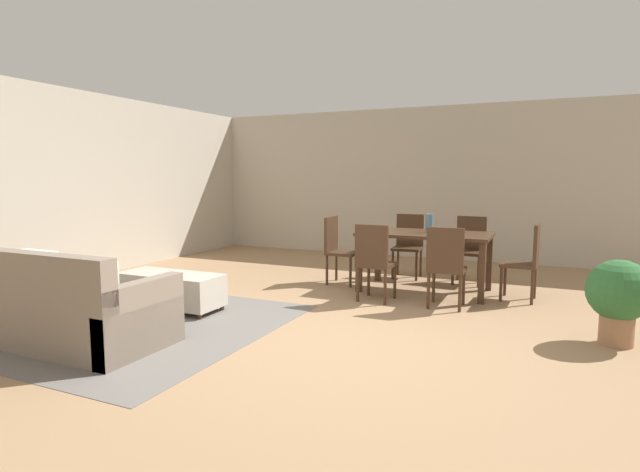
{
  "coord_description": "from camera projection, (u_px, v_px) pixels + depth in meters",
  "views": [
    {
      "loc": [
        1.73,
        -4.07,
        1.47
      ],
      "look_at": [
        -0.76,
        1.37,
        0.76
      ],
      "focal_mm": 28.22,
      "sensor_mm": 36.0,
      "label": 1
    }
  ],
  "objects": [
    {
      "name": "ottoman_table",
      "position": [
        171.0,
        289.0,
        5.57
      ],
      "size": [
        1.18,
        0.49,
        0.4
      ],
      "color": "#B7AD9E",
      "rests_on": "ground_plane"
    },
    {
      "name": "potted_plant",
      "position": [
        619.0,
        295.0,
        4.36
      ],
      "size": [
        0.54,
        0.54,
        0.76
      ],
      "color": "#996B4C",
      "rests_on": "ground_plane"
    },
    {
      "name": "dining_chair_near_right",
      "position": [
        446.0,
        263.0,
        5.56
      ],
      "size": [
        0.42,
        0.42,
        0.92
      ],
      "color": "#422B1C",
      "rests_on": "ground_plane"
    },
    {
      "name": "wall_left",
      "position": [
        39.0,
        186.0,
        6.72
      ],
      "size": [
        0.12,
        11.0,
        2.7
      ],
      "primitive_type": "cube",
      "color": "#BCB2A0",
      "rests_on": "ground_plane"
    },
    {
      "name": "ground_plane",
      "position": [
        333.0,
        339.0,
        4.56
      ],
      "size": [
        10.8,
        10.8,
        0.0
      ],
      "primitive_type": "plane",
      "color": "#9E7A56"
    },
    {
      "name": "wall_back",
      "position": [
        444.0,
        183.0,
        8.92
      ],
      "size": [
        9.0,
        0.12,
        2.7
      ],
      "primitive_type": "cube",
      "color": "#BCB2A0",
      "rests_on": "ground_plane"
    },
    {
      "name": "dining_chair_head_west",
      "position": [
        338.0,
        246.0,
        6.9
      ],
      "size": [
        0.4,
        0.4,
        0.92
      ],
      "color": "#422B1C",
      "rests_on": "ground_plane"
    },
    {
      "name": "couch",
      "position": [
        59.0,
        309.0,
        4.46
      ],
      "size": [
        1.96,
        0.9,
        0.86
      ],
      "color": "gray",
      "rests_on": "ground_plane"
    },
    {
      "name": "dining_chair_far_right",
      "position": [
        470.0,
        246.0,
        6.95
      ],
      "size": [
        0.41,
        0.41,
        0.92
      ],
      "color": "#422B1C",
      "rests_on": "ground_plane"
    },
    {
      "name": "area_rug",
      "position": [
        124.0,
        322.0,
        5.07
      ],
      "size": [
        3.0,
        2.8,
        0.01
      ],
      "primitive_type": "cube",
      "color": "slate",
      "rests_on": "ground_plane"
    },
    {
      "name": "dining_chair_near_left",
      "position": [
        374.0,
        258.0,
        5.88
      ],
      "size": [
        0.42,
        0.42,
        0.92
      ],
      "color": "#422B1C",
      "rests_on": "ground_plane"
    },
    {
      "name": "dining_table",
      "position": [
        425.0,
        240.0,
        6.41
      ],
      "size": [
        1.62,
        0.89,
        0.76
      ],
      "color": "#422B1C",
      "rests_on": "ground_plane"
    },
    {
      "name": "vase_centerpiece",
      "position": [
        429.0,
        223.0,
        6.4
      ],
      "size": [
        0.1,
        0.1,
        0.24
      ],
      "primitive_type": "cylinder",
      "color": "slate",
      "rests_on": "dining_table"
    },
    {
      "name": "dining_chair_head_east",
      "position": [
        527.0,
        258.0,
        5.91
      ],
      "size": [
        0.42,
        0.42,
        0.92
      ],
      "color": "#422B1C",
      "rests_on": "ground_plane"
    },
    {
      "name": "dining_chair_far_left",
      "position": [
        409.0,
        242.0,
        7.36
      ],
      "size": [
        0.42,
        0.42,
        0.92
      ],
      "color": "#422B1C",
      "rests_on": "ground_plane"
    }
  ]
}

